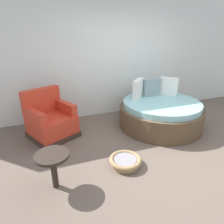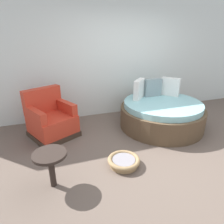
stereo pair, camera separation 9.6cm
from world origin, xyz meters
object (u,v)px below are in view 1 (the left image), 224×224
(round_daybed, at_px, (160,113))
(side_table, at_px, (53,160))
(red_armchair, at_px, (50,121))
(pet_basket, at_px, (125,161))

(round_daybed, relative_size, side_table, 3.47)
(round_daybed, bearing_deg, red_armchair, 171.98)
(round_daybed, relative_size, pet_basket, 3.54)
(round_daybed, height_order, side_table, round_daybed)
(pet_basket, distance_m, side_table, 1.13)
(side_table, bearing_deg, round_daybed, 25.99)
(red_armchair, bearing_deg, pet_basket, -53.85)
(side_table, bearing_deg, pet_basket, 5.36)
(round_daybed, distance_m, pet_basket, 1.70)
(pet_basket, bearing_deg, side_table, -174.64)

